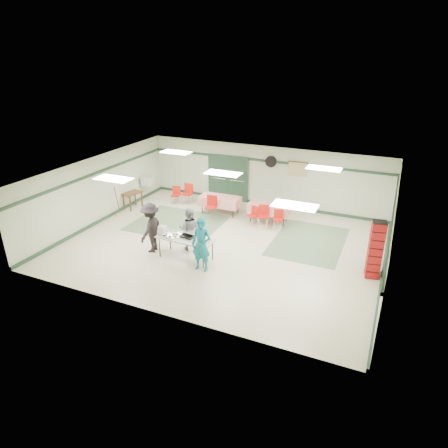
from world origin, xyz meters
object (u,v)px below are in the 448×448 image
at_px(dining_table_a, 269,208).
at_px(chair_loose_b, 176,193).
at_px(volunteer_dark, 151,228).
at_px(crate_stack_blue_b, 375,251).
at_px(chair_a, 264,214).
at_px(chair_loose_a, 188,192).
at_px(office_printer, 147,181).
at_px(volunteer_grey, 189,229).
at_px(crate_stack_blue_a, 375,254).
at_px(serving_table, 185,239).
at_px(chair_b, 254,214).
at_px(chair_d, 211,204).
at_px(volunteer_teal, 201,245).
at_px(printer_table, 132,195).
at_px(broom, 117,201).
at_px(chair_c, 278,217).
at_px(dining_table_b, 220,201).
at_px(crate_stack_red, 375,250).

relative_size(dining_table_a, chair_loose_b, 2.08).
bearing_deg(chair_loose_b, volunteer_dark, -82.79).
bearing_deg(crate_stack_blue_b, chair_loose_b, 160.63).
bearing_deg(chair_a, chair_loose_a, 152.19).
xyz_separation_m(chair_a, office_printer, (-5.95, 0.73, 0.40)).
relative_size(volunteer_grey, crate_stack_blue_a, 1.15).
xyz_separation_m(serving_table, chair_b, (1.11, 3.61, -0.25)).
bearing_deg(dining_table_a, chair_loose_b, 175.02).
height_order(dining_table_a, chair_d, chair_d).
height_order(volunteer_teal, chair_loose_b, volunteer_teal).
xyz_separation_m(printer_table, broom, (-0.08, -0.95, 0.03)).
relative_size(serving_table, crate_stack_blue_a, 1.48).
relative_size(volunteer_teal, chair_loose_b, 2.20).
bearing_deg(chair_loose_a, volunteer_teal, -58.15).
bearing_deg(chair_c, dining_table_b, 155.64).
height_order(volunteer_dark, chair_a, volunteer_dark).
xyz_separation_m(chair_a, printer_table, (-5.95, -0.48, 0.09)).
relative_size(chair_b, printer_table, 0.85).
bearing_deg(crate_stack_blue_a, office_printer, 164.70).
bearing_deg(volunteer_grey, crate_stack_blue_b, 171.14).
relative_size(volunteer_dark, chair_loose_a, 1.89).
distance_m(volunteer_teal, chair_b, 4.11).
relative_size(dining_table_b, chair_loose_a, 1.85).
xyz_separation_m(chair_c, printer_table, (-6.56, -0.47, 0.15)).
bearing_deg(volunteer_grey, office_printer, -56.62).
xyz_separation_m(chair_loose_b, crate_stack_blue_a, (8.86, -2.93, 0.18)).
height_order(crate_stack_blue_a, crate_stack_blue_b, crate_stack_blue_b).
relative_size(volunteer_teal, volunteer_grey, 1.14).
distance_m(volunteer_dark, chair_d, 3.69).
bearing_deg(crate_stack_blue_a, crate_stack_red, -90.00).
height_order(volunteer_dark, printer_table, volunteer_dark).
bearing_deg(dining_table_b, crate_stack_red, -24.42).
height_order(printer_table, broom, broom).
xyz_separation_m(chair_d, crate_stack_blue_a, (6.66, -2.10, 0.10)).
bearing_deg(chair_b, crate_stack_red, -6.70).
bearing_deg(volunteer_grey, dining_table_a, -132.03).
distance_m(dining_table_a, broom, 6.39).
distance_m(chair_a, crate_stack_blue_b, 4.92).
bearing_deg(crate_stack_red, chair_a, 151.78).
bearing_deg(crate_stack_red, dining_table_a, 146.06).
bearing_deg(crate_stack_blue_a, printer_table, 171.12).
xyz_separation_m(chair_b, chair_d, (-1.90, 0.02, 0.11)).
bearing_deg(chair_loose_a, volunteer_dark, -77.43).
distance_m(serving_table, chair_c, 4.21).
relative_size(chair_loose_b, crate_stack_blue_a, 0.60).
bearing_deg(broom, chair_loose_a, 40.18).
bearing_deg(broom, chair_d, 10.51).
xyz_separation_m(dining_table_b, printer_table, (-3.79, -1.05, 0.06)).
bearing_deg(crate_stack_red, broom, 175.02).
bearing_deg(crate_stack_red, chair_b, 154.01).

